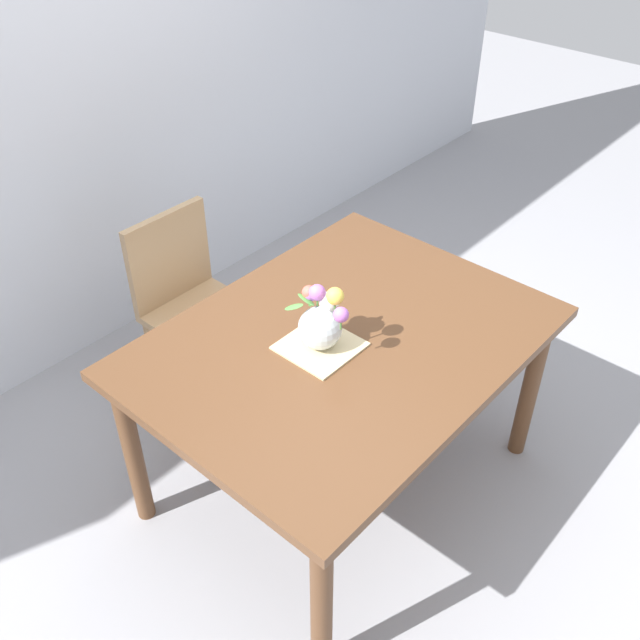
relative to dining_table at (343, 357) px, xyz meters
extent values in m
plane|color=#939399|center=(0.00, 0.00, -0.68)|extent=(12.00, 12.00, 0.00)
cube|color=silver|center=(0.00, 1.60, 0.72)|extent=(7.00, 0.10, 2.80)
cube|color=brown|center=(0.00, 0.00, 0.07)|extent=(1.46, 1.10, 0.04)
cylinder|color=brown|center=(-0.65, -0.47, -0.32)|extent=(0.07, 0.07, 0.73)
cylinder|color=brown|center=(0.65, -0.47, -0.32)|extent=(0.07, 0.07, 0.73)
cylinder|color=brown|center=(-0.65, 0.47, -0.32)|extent=(0.07, 0.07, 0.73)
cylinder|color=brown|center=(0.65, 0.47, -0.32)|extent=(0.07, 0.07, 0.73)
cube|color=tan|center=(0.01, 0.81, -0.22)|extent=(0.42, 0.42, 0.04)
cylinder|color=tan|center=(0.19, 0.63, -0.46)|extent=(0.04, 0.04, 0.44)
cylinder|color=tan|center=(-0.17, 0.63, -0.46)|extent=(0.04, 0.04, 0.44)
cylinder|color=tan|center=(0.19, 0.99, -0.46)|extent=(0.04, 0.04, 0.44)
cylinder|color=tan|center=(-0.17, 0.99, -0.46)|extent=(0.04, 0.04, 0.44)
cube|color=tan|center=(0.01, 1.00, 0.00)|extent=(0.42, 0.04, 0.42)
cube|color=#CCB789|center=(-0.09, 0.03, 0.09)|extent=(0.25, 0.25, 0.01)
sphere|color=silver|center=(-0.09, 0.03, 0.18)|extent=(0.15, 0.15, 0.15)
sphere|color=#EFD14C|center=(-0.08, -0.02, 0.33)|extent=(0.06, 0.06, 0.06)
cylinder|color=#478438|center=(-0.08, -0.02, 0.28)|extent=(0.01, 0.01, 0.10)
sphere|color=#E55B4C|center=(-0.08, 0.09, 0.29)|extent=(0.05, 0.05, 0.05)
cylinder|color=#478438|center=(-0.08, 0.09, 0.26)|extent=(0.01, 0.01, 0.06)
sphere|color=#B266C6|center=(-0.07, 0.06, 0.30)|extent=(0.06, 0.06, 0.06)
cylinder|color=#478438|center=(-0.07, 0.06, 0.27)|extent=(0.01, 0.01, 0.07)
sphere|color=#B266C6|center=(-0.08, 0.09, 0.28)|extent=(0.05, 0.05, 0.05)
cylinder|color=#478438|center=(-0.08, 0.09, 0.26)|extent=(0.01, 0.01, 0.05)
sphere|color=#B266C6|center=(-0.10, -0.07, 0.29)|extent=(0.05, 0.05, 0.05)
cylinder|color=#478438|center=(-0.10, -0.07, 0.26)|extent=(0.01, 0.01, 0.06)
sphere|color=white|center=(-0.05, 0.03, 0.27)|extent=(0.07, 0.07, 0.07)
cylinder|color=#478438|center=(-0.05, 0.03, 0.25)|extent=(0.01, 0.01, 0.03)
ellipsoid|color=#478438|center=(-0.10, 0.08, 0.28)|extent=(0.04, 0.07, 0.03)
ellipsoid|color=#478438|center=(-0.14, 0.10, 0.26)|extent=(0.06, 0.07, 0.04)
ellipsoid|color=#478438|center=(-0.01, 0.03, 0.26)|extent=(0.07, 0.03, 0.03)
camera|label=1|loc=(-1.55, -1.26, 1.72)|focal=40.53mm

